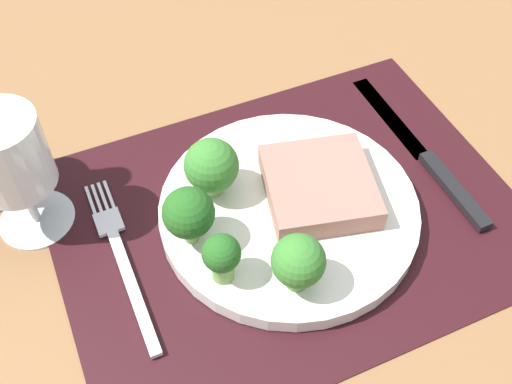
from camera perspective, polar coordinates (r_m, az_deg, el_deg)
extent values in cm
cube|color=brown|center=(58.97, 2.94, -3.21)|extent=(140.00, 110.00, 3.00)
cube|color=black|center=(57.65, 3.00, -2.24)|extent=(42.53, 32.08, 0.30)
cylinder|color=silver|center=(56.89, 3.04, -1.67)|extent=(23.89, 23.89, 1.60)
cube|color=#9E6B5B|center=(56.27, 5.93, 0.46)|extent=(11.63, 11.93, 2.34)
cylinder|color=#6B994C|center=(51.09, -3.11, -7.15)|extent=(1.86, 1.86, 2.02)
sphere|color=#235B1E|center=(49.09, -3.22, -5.67)|extent=(3.22, 3.22, 3.22)
cylinder|color=#6B994C|center=(56.82, -4.00, 0.59)|extent=(1.72, 1.72, 1.40)
sphere|color=#387A2D|center=(54.70, -4.15, 2.47)|extent=(4.96, 4.96, 4.96)
cylinder|color=#6B994C|center=(53.50, -6.04, -3.71)|extent=(1.25, 1.25, 1.85)
sphere|color=#235B1E|center=(51.24, -6.30, -1.87)|extent=(4.47, 4.47, 4.47)
cylinder|color=#5B8942|center=(50.97, 3.80, -7.98)|extent=(1.82, 1.82, 1.49)
sphere|color=#387A2D|center=(48.75, 3.96, -6.38)|extent=(4.44, 4.44, 4.44)
cube|color=silver|center=(53.76, -11.32, -8.88)|extent=(1.00, 13.00, 0.50)
cube|color=silver|center=(58.26, -13.49, -2.72)|extent=(2.40, 2.60, 0.40)
cube|color=silver|center=(60.23, -15.07, -0.81)|extent=(0.30, 3.60, 0.35)
cube|color=silver|center=(60.23, -14.52, -0.63)|extent=(0.30, 3.60, 0.35)
cube|color=silver|center=(60.25, -13.98, -0.45)|extent=(0.30, 3.60, 0.35)
cube|color=silver|center=(60.26, -13.44, -0.28)|extent=(0.30, 3.60, 0.35)
cube|color=black|center=(61.86, 17.89, 0.24)|extent=(1.40, 10.00, 0.80)
cube|color=silver|center=(67.76, 12.33, 6.99)|extent=(1.80, 13.00, 0.30)
cylinder|color=silver|center=(60.86, -19.63, -2.34)|extent=(6.98, 6.98, 0.40)
cylinder|color=silver|center=(58.76, -20.35, -0.68)|extent=(0.80, 0.80, 5.25)
cylinder|color=silver|center=(54.42, -22.09, 3.35)|extent=(6.65, 6.65, 7.02)
cylinder|color=#560C19|center=(55.68, -21.54, 2.08)|extent=(5.85, 5.85, 3.34)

